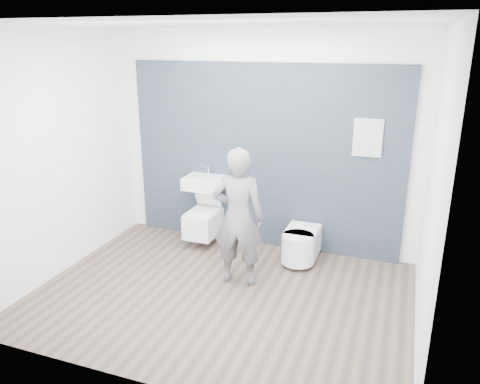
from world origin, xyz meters
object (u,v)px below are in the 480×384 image
(washbasin, at_px, (205,183))
(toilet_rounded, at_px, (300,244))
(toilet_square, at_px, (203,222))
(visitor, at_px, (238,217))

(washbasin, height_order, toilet_rounded, washbasin)
(washbasin, xyz_separation_m, toilet_rounded, (1.36, -0.15, -0.62))
(washbasin, bearing_deg, toilet_square, -90.00)
(toilet_rounded, bearing_deg, visitor, -126.05)
(washbasin, bearing_deg, toilet_rounded, -6.32)
(toilet_rounded, height_order, visitor, visitor)
(toilet_rounded, bearing_deg, washbasin, 173.68)
(washbasin, relative_size, toilet_square, 0.73)
(washbasin, height_order, toilet_square, washbasin)
(toilet_square, bearing_deg, toilet_rounded, -3.21)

